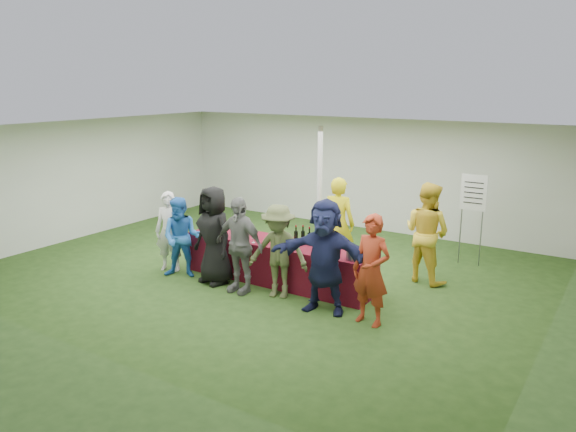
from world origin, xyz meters
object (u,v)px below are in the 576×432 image
Objects in this scene: customer_1 at (182,238)px; customer_3 at (239,245)px; staff_pourer at (338,224)px; customer_0 at (170,231)px; dump_bucket at (353,254)px; customer_5 at (325,256)px; serving_table at (279,262)px; customer_4 at (278,251)px; customer_6 at (371,270)px; customer_2 at (214,235)px; wine_list_sign at (473,200)px; staff_back at (427,233)px.

customer_1 is 0.90× the size of customer_3.
staff_pourer is 1.18× the size of customer_0.
customer_5 is (-0.23, -0.51, 0.06)m from dump_bucket.
serving_table is 0.84m from customer_4.
customer_6 is (0.57, -0.54, -0.00)m from dump_bucket.
customer_2 is 0.65m from customer_3.
staff_pourer is 1.81m from customer_4.
customer_3 reaches higher than serving_table.
customer_5 reaches higher than staff_pourer.
customer_0 reaches higher than dump_bucket.
staff_pourer reaches higher than customer_6.
serving_table is 2.40× the size of customer_1.
customer_6 is at bearing -11.91° from customer_5.
wine_list_sign is 1.08× the size of customer_3.
wine_list_sign is 1.20× the size of customer_1.
customer_6 is (1.75, -0.16, 0.05)m from customer_4.
customer_2 is (-2.52, -0.43, 0.04)m from dump_bucket.
staff_back is at bearing 33.50° from serving_table.
customer_2 is 2.29m from customer_5.
wine_list_sign reaches higher than customer_4.
customer_0 is (-3.68, -0.36, -0.07)m from dump_bucket.
customer_0 is at bearing 25.48° from staff_pourer.
dump_bucket is at bearing -7.95° from serving_table.
staff_pourer is 2.94m from customer_1.
staff_back is at bearing -179.22° from staff_pourer.
wine_list_sign is 5.03m from customer_2.
staff_back is 2.75m from customer_4.
customer_1 is at bearing -161.44° from customer_2.
customer_2 is at bearing 42.71° from staff_pourer.
staff_back is at bearing 2.20° from customer_0.
customer_3 is 0.92× the size of customer_5.
customer_0 is 0.92× the size of customer_3.
staff_pourer is 1.20× the size of customer_1.
dump_bucket reaches higher than serving_table.
customer_0 is (-4.73, -3.43, -0.55)m from wine_list_sign.
staff_pourer is 1.07× the size of customer_6.
staff_pourer is (0.56, 1.20, 0.53)m from serving_table.
customer_1 is (-1.65, -0.73, 0.37)m from serving_table.
customer_2 is 1.11× the size of customer_4.
staff_back reaches higher than wine_list_sign.
customer_3 is 1.65m from customer_5.
staff_back reaches higher than dump_bucket.
wine_list_sign is 4.68m from customer_3.
customer_2 is at bearing -26.84° from customer_0.
wine_list_sign is 3.68m from customer_6.
customer_2 is at bearing -135.52° from wine_list_sign.
customer_2 is at bearing 49.93° from staff_back.
customer_6 is at bearing 2.02° from customer_3.
customer_2 is at bearing 172.49° from customer_3.
customer_1 is at bearing -41.62° from customer_0.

